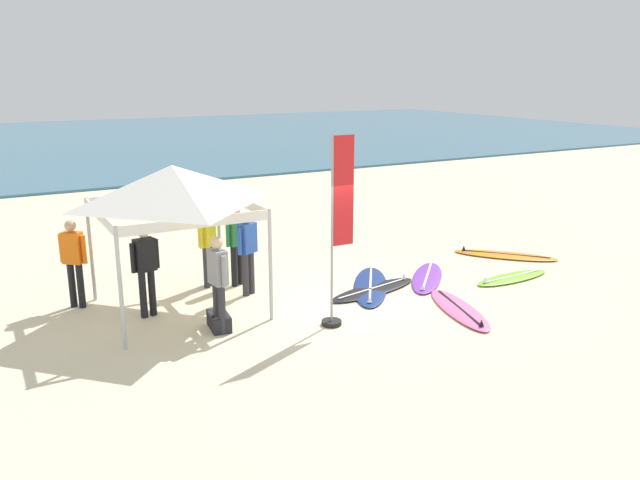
# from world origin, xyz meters

# --- Properties ---
(ground_plane) EXTENTS (80.00, 80.00, 0.00)m
(ground_plane) POSITION_xyz_m (0.00, 0.00, 0.00)
(ground_plane) COLOR beige
(sea) EXTENTS (80.00, 36.00, 0.10)m
(sea) POSITION_xyz_m (0.00, 32.84, 0.05)
(sea) COLOR #386B84
(sea) RESTS_ON ground
(canopy_tent) EXTENTS (2.74, 2.74, 2.75)m
(canopy_tent) POSITION_xyz_m (-2.71, 1.21, 2.39)
(canopy_tent) COLOR #B7B7BC
(canopy_tent) RESTS_ON ground
(surfboard_black) EXTENTS (2.32, 1.04, 0.19)m
(surfboard_black) POSITION_xyz_m (1.08, 0.28, 0.04)
(surfboard_black) COLOR black
(surfboard_black) RESTS_ON ground
(surfboard_pink) EXTENTS (1.22, 2.33, 0.19)m
(surfboard_pink) POSITION_xyz_m (1.87, -1.43, 0.04)
(surfboard_pink) COLOR pink
(surfboard_pink) RESTS_ON ground
(surfboard_lime) EXTENTS (2.03, 0.63, 0.19)m
(surfboard_lime) POSITION_xyz_m (4.14, -0.53, 0.04)
(surfboard_lime) COLOR #7AD12D
(surfboard_lime) RESTS_ON ground
(surfboard_purple) EXTENTS (1.98, 2.03, 0.19)m
(surfboard_purple) POSITION_xyz_m (2.53, 0.38, 0.04)
(surfboard_purple) COLOR purple
(surfboard_purple) RESTS_ON ground
(surfboard_orange) EXTENTS (2.11, 2.26, 0.19)m
(surfboard_orange) POSITION_xyz_m (5.29, 0.83, 0.04)
(surfboard_orange) COLOR orange
(surfboard_orange) RESTS_ON ground
(surfboard_navy) EXTENTS (2.02, 2.52, 0.19)m
(surfboard_navy) POSITION_xyz_m (1.14, 0.50, 0.04)
(surfboard_navy) COLOR navy
(surfboard_navy) RESTS_ON ground
(person_grey) EXTENTS (0.27, 0.55, 1.71)m
(person_grey) POSITION_xyz_m (-2.42, -0.19, 0.99)
(person_grey) COLOR #2D2D33
(person_grey) RESTS_ON ground
(person_green) EXTENTS (0.52, 0.34, 1.71)m
(person_green) POSITION_xyz_m (-1.21, 2.01, 0.99)
(person_green) COLOR black
(person_green) RESTS_ON ground
(person_black) EXTENTS (0.54, 0.29, 1.71)m
(person_black) POSITION_xyz_m (-3.31, 1.15, 0.99)
(person_black) COLOR black
(person_black) RESTS_ON ground
(person_yellow) EXTENTS (0.44, 0.40, 1.71)m
(person_yellow) POSITION_xyz_m (-1.77, 2.22, 0.99)
(person_yellow) COLOR #2D2D33
(person_yellow) RESTS_ON ground
(person_orange) EXTENTS (0.44, 0.40, 1.71)m
(person_orange) POSITION_xyz_m (-4.38, 2.27, 0.99)
(person_orange) COLOR black
(person_orange) RESTS_ON ground
(person_blue) EXTENTS (0.50, 0.36, 1.71)m
(person_blue) POSITION_xyz_m (-1.24, 1.35, 0.99)
(person_blue) COLOR #2D2D33
(person_blue) RESTS_ON ground
(banner_flag) EXTENTS (0.60, 0.36, 3.40)m
(banner_flag) POSITION_xyz_m (-0.46, -0.85, 1.57)
(banner_flag) COLOR #99999E
(banner_flag) RESTS_ON ground
(gear_bag_near_tent) EXTENTS (0.39, 0.63, 0.28)m
(gear_bag_near_tent) POSITION_xyz_m (-2.38, -0.04, 0.14)
(gear_bag_near_tent) COLOR #232328
(gear_bag_near_tent) RESTS_ON ground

